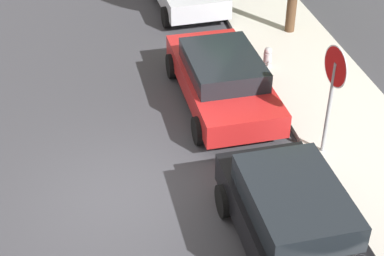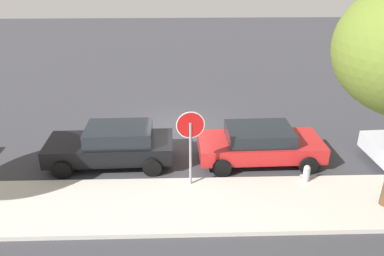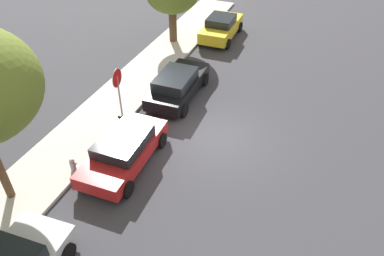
% 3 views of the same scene
% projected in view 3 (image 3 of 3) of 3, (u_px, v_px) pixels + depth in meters
% --- Properties ---
extents(ground_plane, '(60.00, 60.00, 0.00)m').
position_uv_depth(ground_plane, '(216.00, 137.00, 16.38)').
color(ground_plane, '#38383D').
extents(sidewalk_curb, '(32.00, 2.69, 0.14)m').
position_uv_depth(sidewalk_curb, '(109.00, 109.00, 17.96)').
color(sidewalk_curb, beige).
rests_on(sidewalk_curb, ground_plane).
extents(stop_sign, '(0.86, 0.10, 2.64)m').
position_uv_depth(stop_sign, '(118.00, 85.00, 16.26)').
color(stop_sign, gray).
rests_on(stop_sign, ground_plane).
extents(parked_car_red, '(4.41, 2.17, 1.33)m').
position_uv_depth(parked_car_red, '(124.00, 150.00, 14.64)').
color(parked_car_red, red).
rests_on(parked_car_red, ground_plane).
extents(parked_car_black, '(4.44, 2.08, 1.43)m').
position_uv_depth(parked_car_black, '(178.00, 84.00, 18.42)').
color(parked_car_black, black).
rests_on(parked_car_black, ground_plane).
extents(parked_car_yellow, '(4.18, 2.04, 1.46)m').
position_uv_depth(parked_car_yellow, '(221.00, 27.00, 23.99)').
color(parked_car_yellow, yellow).
rests_on(parked_car_yellow, ground_plane).
extents(fire_hydrant, '(0.30, 0.22, 0.72)m').
position_uv_depth(fire_hydrant, '(73.00, 166.00, 14.42)').
color(fire_hydrant, '#A5A5A8').
rests_on(fire_hydrant, ground_plane).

